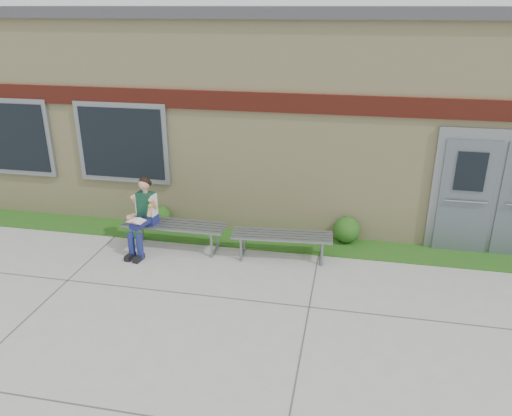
# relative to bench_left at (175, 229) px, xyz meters

# --- Properties ---
(ground) EXTENTS (80.00, 80.00, 0.00)m
(ground) POSITION_rel_bench_left_xyz_m (1.65, -2.00, -0.38)
(ground) COLOR #9E9E99
(ground) RESTS_ON ground
(grass_strip) EXTENTS (16.00, 0.80, 0.02)m
(grass_strip) POSITION_rel_bench_left_xyz_m (1.65, 0.60, -0.37)
(grass_strip) COLOR #1E5015
(grass_strip) RESTS_ON ground
(school_building) EXTENTS (16.20, 6.22, 4.20)m
(school_building) POSITION_rel_bench_left_xyz_m (1.65, 3.99, 1.72)
(school_building) COLOR beige
(school_building) RESTS_ON ground
(bench_left) EXTENTS (1.89, 0.53, 0.49)m
(bench_left) POSITION_rel_bench_left_xyz_m (0.00, 0.00, 0.00)
(bench_left) COLOR slate
(bench_left) RESTS_ON ground
(bench_right) EXTENTS (1.81, 0.63, 0.46)m
(bench_right) POSITION_rel_bench_left_xyz_m (2.00, 0.00, -0.02)
(bench_right) COLOR slate
(bench_right) RESTS_ON ground
(girl) EXTENTS (0.49, 0.84, 1.39)m
(girl) POSITION_rel_bench_left_xyz_m (-0.51, -0.21, 0.36)
(girl) COLOR navy
(girl) RESTS_ON ground
(shrub_mid) EXTENTS (0.42, 0.42, 0.42)m
(shrub_mid) POSITION_rel_bench_left_xyz_m (-0.63, 0.85, -0.15)
(shrub_mid) COLOR #1E5015
(shrub_mid) RESTS_ON grass_strip
(shrub_east) EXTENTS (0.50, 0.50, 0.50)m
(shrub_east) POSITION_rel_bench_left_xyz_m (3.11, 0.85, -0.11)
(shrub_east) COLOR #1E5015
(shrub_east) RESTS_ON grass_strip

